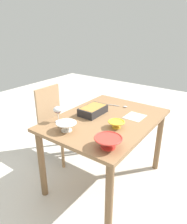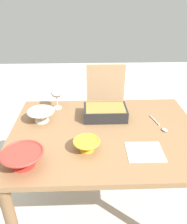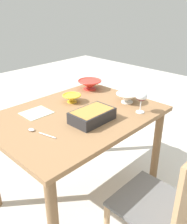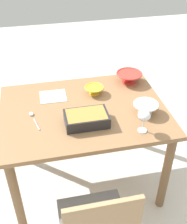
% 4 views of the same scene
% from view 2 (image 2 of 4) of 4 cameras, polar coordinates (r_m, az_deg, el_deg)
% --- Properties ---
extents(ground_plane, '(8.00, 8.00, 0.00)m').
position_cam_2_polar(ground_plane, '(1.96, 2.42, -23.63)').
color(ground_plane, beige).
extents(dining_table, '(1.20, 0.89, 0.76)m').
position_cam_2_polar(dining_table, '(1.50, 2.93, -8.43)').
color(dining_table, olive).
rests_on(dining_table, ground_plane).
extents(chair, '(0.40, 0.42, 0.90)m').
position_cam_2_polar(chair, '(2.27, 3.16, 0.94)').
color(chair, '#595959').
rests_on(chair, ground_plane).
extents(wine_glass, '(0.08, 0.08, 0.16)m').
position_cam_2_polar(wine_glass, '(1.67, -9.32, 4.54)').
color(wine_glass, white).
rests_on(wine_glass, dining_table).
extents(casserole_dish, '(0.29, 0.18, 0.08)m').
position_cam_2_polar(casserole_dish, '(1.55, 2.97, 0.02)').
color(casserole_dish, '#262628').
rests_on(casserole_dish, dining_table).
extents(mixing_bowl, '(0.15, 0.15, 0.06)m').
position_cam_2_polar(mixing_bowl, '(1.25, -1.75, -8.19)').
color(mixing_bowl, yellow).
rests_on(mixing_bowl, dining_table).
extents(small_bowl, '(0.21, 0.21, 0.09)m').
position_cam_2_polar(small_bowl, '(1.20, -17.36, -11.00)').
color(small_bowl, red).
rests_on(small_bowl, dining_table).
extents(serving_bowl, '(0.18, 0.18, 0.08)m').
position_cam_2_polar(serving_bowl, '(1.55, -13.05, -0.76)').
color(serving_bowl, white).
rests_on(serving_bowl, dining_table).
extents(serving_spoon, '(0.07, 0.21, 0.01)m').
position_cam_2_polar(serving_spoon, '(1.52, 16.75, -3.56)').
color(serving_spoon, silver).
rests_on(serving_spoon, dining_table).
extents(napkin, '(0.20, 0.18, 0.00)m').
position_cam_2_polar(napkin, '(1.29, 12.81, -9.74)').
color(napkin, '#B2CCB7').
rests_on(napkin, dining_table).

